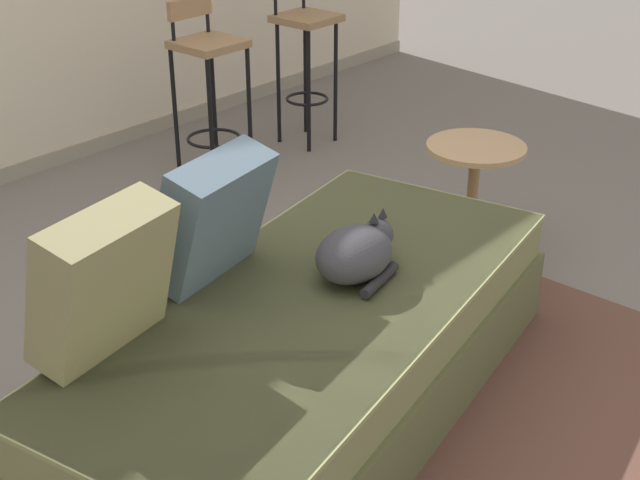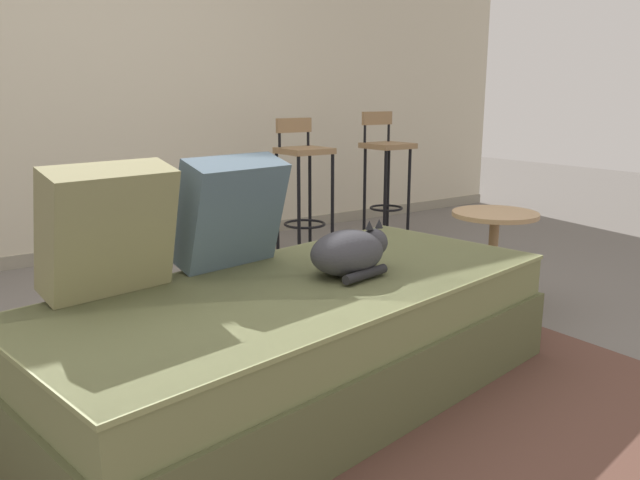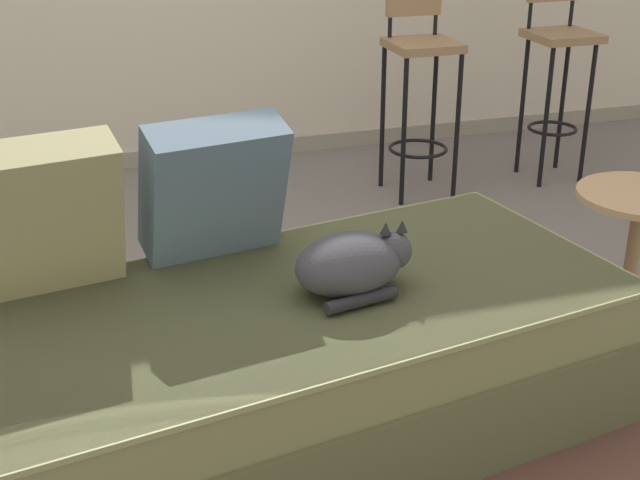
# 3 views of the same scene
# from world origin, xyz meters

# --- Properties ---
(ground_plane) EXTENTS (16.00, 16.00, 0.00)m
(ground_plane) POSITION_xyz_m (0.00, 0.00, 0.00)
(ground_plane) COLOR #66605B
(ground_plane) RESTS_ON ground
(area_rug) EXTENTS (2.74, 2.01, 0.01)m
(area_rug) POSITION_xyz_m (0.00, -0.70, 0.00)
(area_rug) COLOR brown
(area_rug) RESTS_ON ground
(couch) EXTENTS (2.16, 1.25, 0.45)m
(couch) POSITION_xyz_m (0.00, -0.40, 0.23)
(couch) COLOR brown
(couch) RESTS_ON ground
(throw_pillow_corner) EXTENTS (0.47, 0.32, 0.45)m
(throw_pillow_corner) POSITION_xyz_m (-0.61, -0.14, 0.68)
(throw_pillow_corner) COLOR #847F56
(throw_pillow_corner) RESTS_ON couch
(throw_pillow_middle) EXTENTS (0.46, 0.33, 0.44)m
(throw_pillow_middle) POSITION_xyz_m (-0.11, -0.06, 0.68)
(throw_pillow_middle) COLOR #4C6070
(throw_pillow_middle) RESTS_ON couch
(cat) EXTENTS (0.37, 0.30, 0.20)m
(cat) POSITION_xyz_m (0.21, -0.41, 0.54)
(cat) COLOR #333338
(cat) RESTS_ON couch
(bar_stool_near_window) EXTENTS (0.32, 0.32, 0.97)m
(bar_stool_near_window) POSITION_xyz_m (1.20, 1.39, 0.59)
(bar_stool_near_window) COLOR black
(bar_stool_near_window) RESTS_ON ground
(bar_stool_by_doorway) EXTENTS (0.32, 0.32, 1.00)m
(bar_stool_by_doorway) POSITION_xyz_m (1.96, 1.39, 0.62)
(bar_stool_by_doorway) COLOR black
(bar_stool_by_doorway) RESTS_ON ground
(side_table) EXTENTS (0.44, 0.44, 0.54)m
(side_table) POSITION_xyz_m (1.35, -0.17, 0.35)
(side_table) COLOR tan
(side_table) RESTS_ON ground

